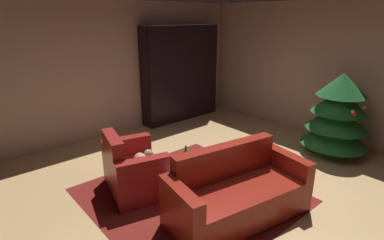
{
  "coord_description": "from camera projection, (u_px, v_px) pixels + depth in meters",
  "views": [
    {
      "loc": [
        2.66,
        -2.87,
        2.41
      ],
      "look_at": [
        -0.49,
        -0.15,
        0.98
      ],
      "focal_mm": 28.6,
      "sensor_mm": 36.0,
      "label": 1
    }
  ],
  "objects": [
    {
      "name": "ground_plane",
      "position": [
        222.0,
        189.0,
        4.46
      ],
      "size": [
        7.59,
        7.59,
        0.0
      ],
      "primitive_type": "plane",
      "color": "tan"
    },
    {
      "name": "wall_back",
      "position": [
        336.0,
        72.0,
        5.96
      ],
      "size": [
        6.44,
        0.06,
        2.71
      ],
      "primitive_type": "cube",
      "color": "tan",
      "rests_on": "ground"
    },
    {
      "name": "wall_left",
      "position": [
        112.0,
        69.0,
        6.31
      ],
      "size": [
        0.06,
        6.33,
        2.71
      ],
      "primitive_type": "cube",
      "color": "tan",
      "rests_on": "ground"
    },
    {
      "name": "area_rug",
      "position": [
        190.0,
        195.0,
        4.32
      ],
      "size": [
        2.61,
        2.56,
        0.01
      ],
      "primitive_type": "cube",
      "color": "maroon",
      "rests_on": "ground"
    },
    {
      "name": "bookshelf_unit",
      "position": [
        185.0,
        75.0,
        7.28
      ],
      "size": [
        0.37,
        2.01,
        2.2
      ],
      "color": "black",
      "rests_on": "ground"
    },
    {
      "name": "armchair_red",
      "position": [
        133.0,
        171.0,
        4.35
      ],
      "size": [
        1.13,
        0.95,
        0.89
      ],
      "color": "maroon",
      "rests_on": "ground"
    },
    {
      "name": "couch_red",
      "position": [
        237.0,
        194.0,
        3.79
      ],
      "size": [
        1.05,
        1.89,
        0.88
      ],
      "color": "maroon",
      "rests_on": "ground"
    },
    {
      "name": "coffee_table",
      "position": [
        191.0,
        172.0,
        4.16
      ],
      "size": [
        0.66,
        0.66,
        0.44
      ],
      "color": "black",
      "rests_on": "ground"
    },
    {
      "name": "book_stack_on_table",
      "position": [
        186.0,
        166.0,
        4.12
      ],
      "size": [
        0.22,
        0.18,
        0.07
      ],
      "color": "#3D4B95",
      "rests_on": "coffee_table"
    },
    {
      "name": "bottle_on_table",
      "position": [
        186.0,
        156.0,
        4.26
      ],
      "size": [
        0.07,
        0.07,
        0.26
      ],
      "color": "#12532E",
      "rests_on": "coffee_table"
    },
    {
      "name": "decorated_tree",
      "position": [
        338.0,
        114.0,
        5.42
      ],
      "size": [
        1.16,
        1.16,
        1.48
      ],
      "color": "brown",
      "rests_on": "ground"
    }
  ]
}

